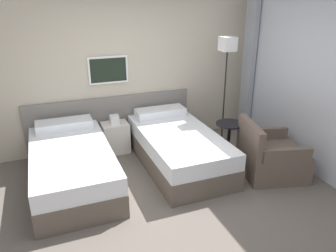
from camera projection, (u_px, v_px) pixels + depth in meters
ground_plane at (176, 203)px, 4.16m from camera, size 16.00×16.00×0.00m
wall_headboard at (128, 71)px, 5.44m from camera, size 10.00×0.10×2.70m
wall_window at (336, 87)px, 4.30m from camera, size 0.21×4.51×2.70m
bed_near_door at (72, 166)px, 4.50m from camera, size 1.05×2.05×0.67m
bed_near_window at (178, 147)px, 5.04m from camera, size 1.05×2.05×0.67m
nightstand at (116, 137)px, 5.46m from camera, size 0.43×0.35×0.64m
floor_lamp at (227, 56)px, 5.36m from camera, size 0.24×0.24×1.84m
side_table at (229, 134)px, 5.15m from camera, size 0.43×0.43×0.61m
armchair at (270, 158)px, 4.77m from camera, size 1.02×1.01×0.81m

